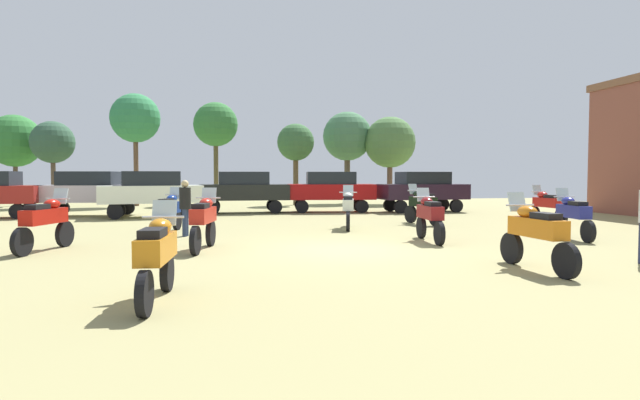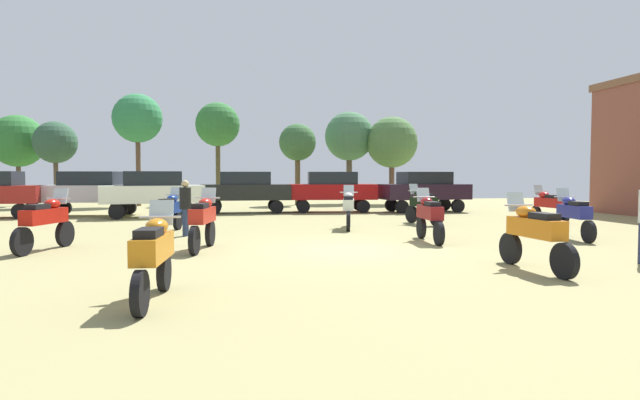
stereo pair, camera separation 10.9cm
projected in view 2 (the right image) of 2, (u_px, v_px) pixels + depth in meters
name	position (u px, v px, depth m)	size (l,w,h in m)	color
ground_plane	(343.00, 250.00, 12.65)	(44.00, 52.00, 0.02)	#928B59
motorcycle_1	(170.00, 210.00, 16.56)	(0.76, 2.04, 1.44)	black
motorcycle_2	(45.00, 220.00, 12.42)	(0.82, 2.24, 1.50)	black
motorcycle_4	(573.00, 214.00, 14.69)	(0.67, 2.20, 1.45)	black
motorcycle_5	(203.00, 220.00, 12.57)	(0.71, 2.21, 1.51)	black
motorcycle_7	(548.00, 205.00, 19.77)	(0.62, 2.20, 1.44)	black
motorcycle_8	(349.00, 207.00, 17.62)	(0.76, 2.24, 1.49)	black
motorcycle_9	(423.00, 205.00, 19.16)	(0.80, 2.12, 1.50)	black
motorcycle_10	(535.00, 233.00, 9.84)	(0.62, 2.28, 1.48)	black
motorcycle_11	(429.00, 215.00, 14.19)	(0.62, 2.23, 1.47)	black
motorcycle_13	(153.00, 253.00, 7.41)	(0.62, 2.13, 1.44)	black
car_1	(245.00, 189.00, 25.11)	(4.31, 1.81, 2.00)	black
car_2	(424.00, 189.00, 25.74)	(4.40, 2.04, 2.00)	black
car_3	(332.00, 189.00, 25.73)	(4.46, 2.22, 2.00)	black
car_4	(91.00, 190.00, 23.25)	(4.43, 2.14, 2.00)	black
car_6	(152.00, 190.00, 22.51)	(4.58, 2.64, 2.00)	black
person_2	(185.00, 204.00, 15.47)	(0.40, 0.40, 1.68)	#24304E
tree_1	(392.00, 143.00, 33.12)	(3.27, 3.27, 5.58)	brown
tree_2	(218.00, 125.00, 32.63)	(2.78, 2.78, 6.43)	brown
tree_3	(298.00, 143.00, 31.88)	(2.29, 2.29, 5.02)	brown
tree_4	(138.00, 119.00, 30.74)	(2.90, 2.90, 6.68)	brown
tree_6	(55.00, 143.00, 29.52)	(2.40, 2.40, 4.91)	brown
tree_7	(18.00, 141.00, 30.66)	(3.08, 3.08, 5.41)	brown
tree_8	(349.00, 137.00, 33.84)	(3.20, 3.20, 5.99)	brown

